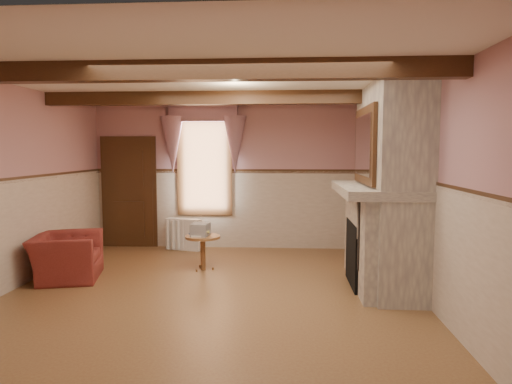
# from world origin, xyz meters

# --- Properties ---
(floor) EXTENTS (5.50, 6.00, 0.01)m
(floor) POSITION_xyz_m (0.00, 0.00, 0.00)
(floor) COLOR brown
(floor) RESTS_ON ground
(ceiling) EXTENTS (5.50, 6.00, 0.01)m
(ceiling) POSITION_xyz_m (0.00, 0.00, 2.80)
(ceiling) COLOR silver
(ceiling) RESTS_ON wall_back
(wall_back) EXTENTS (5.50, 0.02, 2.80)m
(wall_back) POSITION_xyz_m (0.00, 3.00, 1.40)
(wall_back) COLOR #B27B80
(wall_back) RESTS_ON floor
(wall_front) EXTENTS (5.50, 0.02, 2.80)m
(wall_front) POSITION_xyz_m (0.00, -3.00, 1.40)
(wall_front) COLOR #B27B80
(wall_front) RESTS_ON floor
(wall_left) EXTENTS (0.02, 6.00, 2.80)m
(wall_left) POSITION_xyz_m (-2.75, 0.00, 1.40)
(wall_left) COLOR #B27B80
(wall_left) RESTS_ON floor
(wall_right) EXTENTS (0.02, 6.00, 2.80)m
(wall_right) POSITION_xyz_m (2.75, 0.00, 1.40)
(wall_right) COLOR #B27B80
(wall_right) RESTS_ON floor
(wainscot) EXTENTS (5.50, 6.00, 1.50)m
(wainscot) POSITION_xyz_m (0.00, 0.00, 0.75)
(wainscot) COLOR beige
(wainscot) RESTS_ON floor
(chair_rail) EXTENTS (5.50, 6.00, 0.08)m
(chair_rail) POSITION_xyz_m (0.00, 0.00, 1.50)
(chair_rail) COLOR black
(chair_rail) RESTS_ON wainscot
(firebox) EXTENTS (0.20, 0.95, 0.90)m
(firebox) POSITION_xyz_m (2.00, 0.60, 0.45)
(firebox) COLOR black
(firebox) RESTS_ON floor
(armchair) EXTENTS (1.12, 1.21, 0.67)m
(armchair) POSITION_xyz_m (-2.25, 0.62, 0.33)
(armchair) COLOR maroon
(armchair) RESTS_ON floor
(side_table) EXTENTS (0.58, 0.58, 0.55)m
(side_table) POSITION_xyz_m (-0.33, 1.27, 0.28)
(side_table) COLOR brown
(side_table) RESTS_ON floor
(book_stack) EXTENTS (0.29, 0.34, 0.20)m
(book_stack) POSITION_xyz_m (-0.37, 1.28, 0.65)
(book_stack) COLOR #B7AD8C
(book_stack) RESTS_ON side_table
(radiator) EXTENTS (0.72, 0.36, 0.60)m
(radiator) POSITION_xyz_m (-0.96, 2.70, 0.30)
(radiator) COLOR silver
(radiator) RESTS_ON floor
(bowl) EXTENTS (0.34, 0.34, 0.08)m
(bowl) POSITION_xyz_m (2.24, 0.61, 1.46)
(bowl) COLOR brown
(bowl) RESTS_ON mantel
(mantel_clock) EXTENTS (0.14, 0.24, 0.20)m
(mantel_clock) POSITION_xyz_m (2.24, 1.30, 1.52)
(mantel_clock) COLOR black
(mantel_clock) RESTS_ON mantel
(oil_lamp) EXTENTS (0.11, 0.11, 0.28)m
(oil_lamp) POSITION_xyz_m (2.24, 1.18, 1.56)
(oil_lamp) COLOR #B77333
(oil_lamp) RESTS_ON mantel
(candle_red) EXTENTS (0.06, 0.06, 0.16)m
(candle_red) POSITION_xyz_m (2.24, 0.09, 1.50)
(candle_red) COLOR maroon
(candle_red) RESTS_ON mantel
(jar_yellow) EXTENTS (0.06, 0.06, 0.12)m
(jar_yellow) POSITION_xyz_m (2.24, 0.15, 1.48)
(jar_yellow) COLOR gold
(jar_yellow) RESTS_ON mantel
(fireplace) EXTENTS (0.85, 2.00, 2.80)m
(fireplace) POSITION_xyz_m (2.42, 0.60, 1.40)
(fireplace) COLOR gray
(fireplace) RESTS_ON floor
(mantel) EXTENTS (1.05, 2.05, 0.12)m
(mantel) POSITION_xyz_m (2.24, 0.60, 1.36)
(mantel) COLOR gray
(mantel) RESTS_ON fireplace
(overmantel_mirror) EXTENTS (0.06, 1.44, 1.04)m
(overmantel_mirror) POSITION_xyz_m (2.06, 0.60, 1.97)
(overmantel_mirror) COLOR silver
(overmantel_mirror) RESTS_ON fireplace
(door) EXTENTS (1.10, 0.10, 2.10)m
(door) POSITION_xyz_m (-2.10, 2.94, 1.05)
(door) COLOR black
(door) RESTS_ON floor
(window) EXTENTS (1.06, 0.08, 2.02)m
(window) POSITION_xyz_m (-0.60, 2.97, 1.65)
(window) COLOR white
(window) RESTS_ON wall_back
(window_drapes) EXTENTS (1.30, 0.14, 1.40)m
(window_drapes) POSITION_xyz_m (-0.60, 2.88, 2.25)
(window_drapes) COLOR gray
(window_drapes) RESTS_ON wall_back
(ceiling_beam_front) EXTENTS (5.50, 0.18, 0.20)m
(ceiling_beam_front) POSITION_xyz_m (0.00, -1.20, 2.70)
(ceiling_beam_front) COLOR black
(ceiling_beam_front) RESTS_ON ceiling
(ceiling_beam_back) EXTENTS (5.50, 0.18, 0.20)m
(ceiling_beam_back) POSITION_xyz_m (0.00, 1.20, 2.70)
(ceiling_beam_back) COLOR black
(ceiling_beam_back) RESTS_ON ceiling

